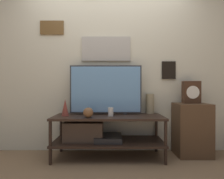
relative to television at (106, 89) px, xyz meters
name	(u,v)px	position (x,y,z in m)	size (l,w,h in m)	color
ground_plane	(108,167)	(0.04, -0.41, -0.93)	(12.00, 12.00, 0.00)	#846647
wall_back	(109,61)	(0.04, 0.19, 0.43)	(6.40, 0.08, 2.70)	beige
media_console	(99,131)	(-0.09, -0.11, -0.57)	(1.48, 0.51, 0.57)	black
television	(106,89)	(0.00, 0.00, 0.00)	(1.01, 0.05, 0.70)	#333338
vase_tall_ceramic	(151,104)	(0.65, 0.10, -0.21)	(0.12, 0.12, 0.29)	tan
vase_slim_bronze	(66,107)	(-0.54, -0.13, -0.24)	(0.10, 0.10, 0.23)	brown
vase_round_glass	(89,113)	(-0.21, -0.27, -0.29)	(0.13, 0.13, 0.13)	brown
candle_jar	(111,112)	(0.07, -0.15, -0.30)	(0.07, 0.07, 0.12)	silver
side_table	(192,129)	(1.21, -0.03, -0.56)	(0.46, 0.36, 0.73)	#513823
mantel_clock	(192,92)	(1.22, 0.01, -0.04)	(0.24, 0.11, 0.32)	#422819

